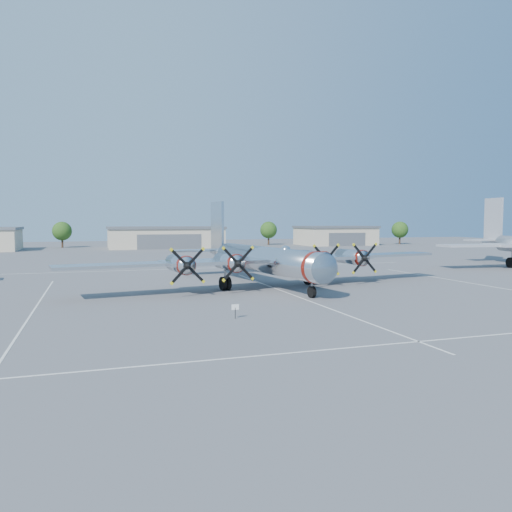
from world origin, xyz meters
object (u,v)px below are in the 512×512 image
object	(u,v)px
main_bomber_b29	(261,285)
info_placard	(235,309)
hangar_center	(165,237)
tree_east	(269,230)
tree_far_east	(400,230)
tree_west	(62,231)
hangar_east	(335,235)

from	to	relation	value
main_bomber_b29	info_placard	bearing A→B (deg)	-122.94
hangar_center	info_placard	world-z (taller)	hangar_center
hangar_center	tree_east	xyz separation A→B (m)	(30.00, 6.04, 1.51)
tree_east	tree_far_east	world-z (taller)	same
tree_east	tree_far_east	xyz separation A→B (m)	(38.00, -8.00, 0.00)
tree_west	main_bomber_b29	world-z (taller)	tree_west
hangar_east	tree_west	bearing A→B (deg)	173.72
hangar_center	main_bomber_b29	world-z (taller)	hangar_center
tree_west	main_bomber_b29	bearing A→B (deg)	-74.03
hangar_center	hangar_east	xyz separation A→B (m)	(48.00, 0.00, 0.00)
main_bomber_b29	hangar_east	bearing A→B (deg)	49.40
main_bomber_b29	tree_far_east	bearing A→B (deg)	39.24
tree_west	tree_east	world-z (taller)	same
hangar_center	tree_east	bearing A→B (deg)	11.38
hangar_east	main_bomber_b29	bearing A→B (deg)	-122.06
tree_far_east	tree_west	bearing A→B (deg)	173.86
tree_far_east	info_placard	size ratio (longest dim) A/B	6.54
hangar_east	main_bomber_b29	world-z (taller)	hangar_east
main_bomber_b29	info_placard	size ratio (longest dim) A/B	41.48
info_placard	tree_east	bearing A→B (deg)	71.32
main_bomber_b29	info_placard	distance (m)	18.39
hangar_east	main_bomber_b29	xyz separation A→B (m)	(-48.53, -77.49, -2.71)
tree_far_east	hangar_east	bearing A→B (deg)	174.39
hangar_east	tree_far_east	bearing A→B (deg)	-5.61
hangar_east	info_placard	world-z (taller)	hangar_east
tree_east	tree_far_east	bearing A→B (deg)	-11.89
tree_west	tree_far_east	distance (m)	93.54
tree_west	tree_east	xyz separation A→B (m)	(55.00, -2.00, 0.00)
tree_east	main_bomber_b29	world-z (taller)	tree_east
hangar_east	main_bomber_b29	size ratio (longest dim) A/B	0.49
tree_west	main_bomber_b29	distance (m)	89.06
hangar_center	tree_far_east	distance (m)	68.05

